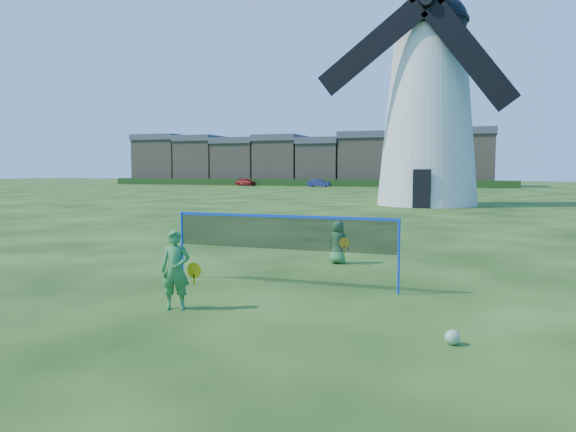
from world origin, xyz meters
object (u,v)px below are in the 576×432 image
Objects in this scene: badminton_net at (283,234)px; car_right at (319,183)px; windmill at (429,101)px; play_ball at (452,337)px; player_boy at (338,242)px; player_girl at (175,270)px; car_left at (246,182)px.

car_right is (-17.57, 62.88, -0.60)m from badminton_net.
windmill reaches higher than play_ball.
badminton_net is 3.20m from player_boy.
player_boy is (0.05, -25.27, -6.65)m from windmill.
player_boy is (0.45, 3.12, -0.56)m from badminton_net.
player_girl is at bearing 175.11° from play_ball.
badminton_net is 4.86m from play_ball.
car_left is at bearing -56.64° from player_boy.
player_boy is 68.03m from car_left.
player_girl is 6.57× the size of play_ball.
car_right is at bearing 105.61° from badminton_net.
badminton_net is at bearing 141.21° from play_ball.
badminton_net is at bearing 89.13° from player_boy.
player_girl is at bearing -113.76° from badminton_net.
badminton_net is at bearing -90.81° from windmill.
player_girl is at bearing -92.83° from windmill.
windmill is 4.06× the size of badminton_net.
play_ball is (4.83, -0.41, -0.61)m from player_girl.
player_girl reaches higher than car_left.
player_girl reaches higher than play_ball.
car_left is (-29.82, 35.85, -6.65)m from windmill.
player_girl is 72.55m from car_left.
windmill is 17.60× the size of player_boy.
badminton_net reaches higher than car_left.
player_boy is (1.58, 5.68, -0.14)m from player_girl.
player_girl is 0.42× the size of car_left.
player_girl reaches higher than player_boy.
badminton_net is at bearing -133.48° from car_left.
windmill is 6.20× the size of car_right.
play_ball is at bearing 125.43° from player_boy.
player_boy is at bearing 81.81° from badminton_net.
car_left reaches higher than player_boy.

